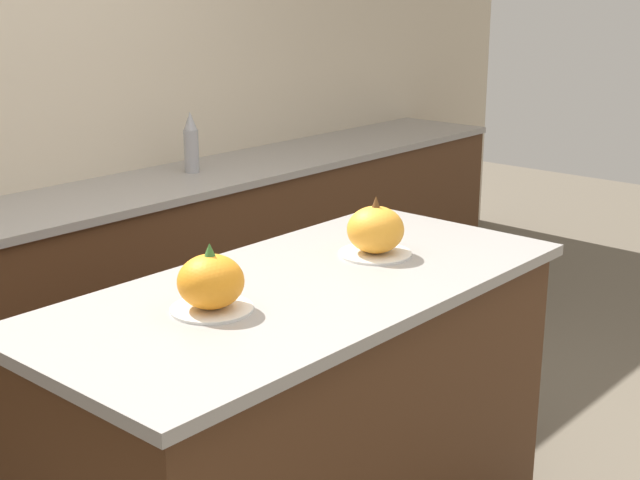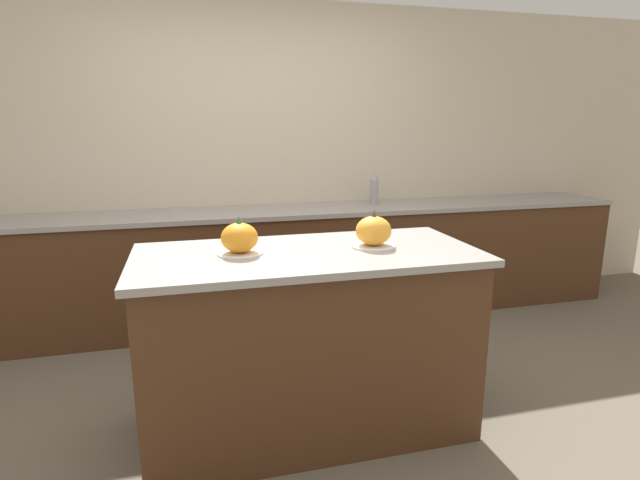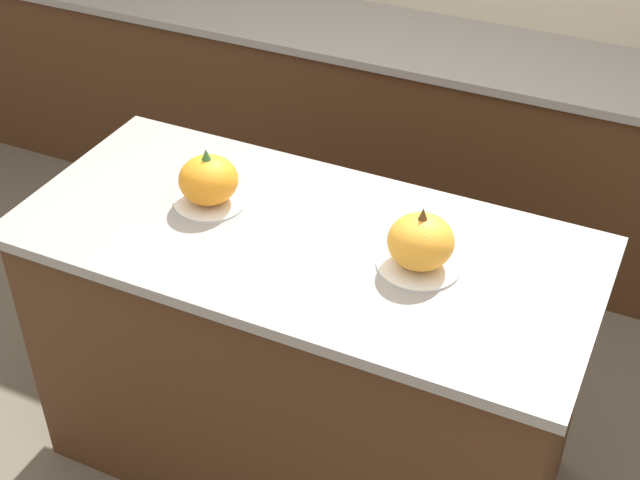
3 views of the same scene
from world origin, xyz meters
TOP-DOWN VIEW (x-y plane):
  - ground_plane at (0.00, 0.00)m, footprint 12.00×12.00m
  - wall_back at (0.00, 1.83)m, footprint 8.00×0.06m
  - kitchen_island at (0.00, 0.00)m, footprint 1.67×0.77m
  - back_counter at (0.00, 1.50)m, footprint 6.00×0.60m
  - pumpkin_cake_left at (-0.32, 0.03)m, footprint 0.22×0.22m
  - pumpkin_cake_right at (0.34, 0.01)m, footprint 0.23×0.23m
  - bottle_tall at (0.93, 1.56)m, footprint 0.07×0.07m

SIDE VIEW (x-z plane):
  - ground_plane at x=0.00m, z-range 0.00..0.00m
  - back_counter at x=0.00m, z-range 0.00..0.90m
  - kitchen_island at x=0.00m, z-range 0.00..0.95m
  - pumpkin_cake_left at x=-0.32m, z-range 0.93..1.12m
  - pumpkin_cake_right at x=0.34m, z-range 0.93..1.12m
  - bottle_tall at x=0.93m, z-range 0.90..1.18m
  - wall_back at x=0.00m, z-range 0.00..2.50m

